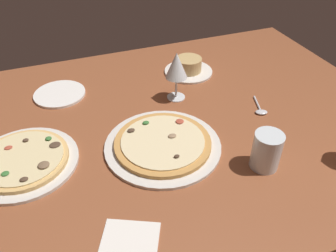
# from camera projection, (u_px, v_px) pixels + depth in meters

# --- Properties ---
(dining_table) EXTENTS (1.50, 1.10, 0.04)m
(dining_table) POSITION_uv_depth(u_px,v_px,m) (173.00, 126.00, 1.11)
(dining_table) COLOR brown
(dining_table) RESTS_ON ground
(pizza_main) EXTENTS (0.34, 0.34, 0.03)m
(pizza_main) POSITION_uv_depth(u_px,v_px,m) (163.00, 144.00, 1.00)
(pizza_main) COLOR silver
(pizza_main) RESTS_ON dining_table
(pizza_side) EXTENTS (0.30, 0.30, 0.03)m
(pizza_side) POSITION_uv_depth(u_px,v_px,m) (23.00, 161.00, 0.94)
(pizza_side) COLOR silver
(pizza_side) RESTS_ON dining_table
(ramekin_on_saucer) EXTENTS (0.19, 0.19, 0.06)m
(ramekin_on_saucer) POSITION_uv_depth(u_px,v_px,m) (189.00, 67.00, 1.34)
(ramekin_on_saucer) COLOR silver
(ramekin_on_saucer) RESTS_ON dining_table
(wine_glass_near) EXTENTS (0.07, 0.07, 0.17)m
(wine_glass_near) POSITION_uv_depth(u_px,v_px,m) (176.00, 67.00, 1.13)
(wine_glass_near) COLOR silver
(wine_glass_near) RESTS_ON dining_table
(water_glass) EXTENTS (0.08, 0.08, 0.11)m
(water_glass) POSITION_uv_depth(u_px,v_px,m) (266.00, 153.00, 0.91)
(water_glass) COLOR silver
(water_glass) RESTS_ON dining_table
(side_plate) EXTENTS (0.18, 0.18, 0.01)m
(side_plate) POSITION_uv_depth(u_px,v_px,m) (60.00, 94.00, 1.22)
(side_plate) COLOR white
(side_plate) RESTS_ON dining_table
(spoon) EXTENTS (0.06, 0.11, 0.01)m
(spoon) POSITION_uv_depth(u_px,v_px,m) (260.00, 110.00, 1.14)
(spoon) COLOR silver
(spoon) RESTS_ON dining_table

